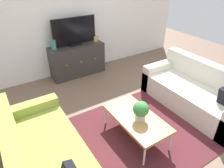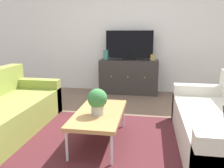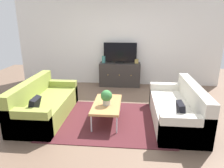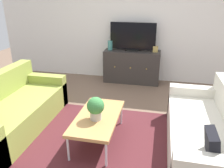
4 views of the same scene
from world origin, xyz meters
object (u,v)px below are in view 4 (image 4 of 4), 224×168
(couch_right_side, at_px, (211,135))
(potted_plant, at_px, (96,107))
(couch_left_side, at_px, (10,111))
(coffee_table, at_px, (98,118))
(flat_screen_tv, at_px, (133,37))
(tv_console, at_px, (132,66))
(mantel_clock, at_px, (155,49))
(glass_vase, at_px, (110,45))

(couch_right_side, distance_m, potted_plant, 1.51)
(couch_left_side, bearing_deg, couch_right_side, 0.00)
(coffee_table, bearing_deg, couch_left_side, 177.92)
(coffee_table, relative_size, potted_plant, 3.43)
(couch_right_side, height_order, flat_screen_tv, flat_screen_tv)
(couch_right_side, xyz_separation_m, tv_console, (-1.34, 2.37, 0.09))
(potted_plant, distance_m, tv_console, 2.52)
(couch_right_side, xyz_separation_m, flat_screen_tv, (-1.34, 2.39, 0.77))
(coffee_table, bearing_deg, mantel_clock, 75.18)
(coffee_table, distance_m, potted_plant, 0.22)
(potted_plant, distance_m, flat_screen_tv, 2.58)
(potted_plant, bearing_deg, couch_left_side, 174.42)
(coffee_table, bearing_deg, couch_right_side, 1.98)
(couch_left_side, height_order, mantel_clock, mantel_clock)
(glass_vase, bearing_deg, tv_console, -0.01)
(couch_left_side, relative_size, flat_screen_tv, 1.90)
(potted_plant, bearing_deg, tv_console, 87.07)
(couch_left_side, relative_size, glass_vase, 8.99)
(coffee_table, relative_size, glass_vase, 5.01)
(couch_right_side, bearing_deg, couch_left_side, 180.00)
(tv_console, bearing_deg, flat_screen_tv, 90.00)
(flat_screen_tv, xyz_separation_m, mantel_clock, (0.51, -0.02, -0.25))
(couch_left_side, bearing_deg, glass_vase, 66.81)
(coffee_table, height_order, tv_console, tv_console)
(flat_screen_tv, relative_size, glass_vase, 4.74)
(potted_plant, distance_m, mantel_clock, 2.60)
(tv_console, relative_size, glass_vase, 5.93)
(tv_console, xyz_separation_m, glass_vase, (-0.51, 0.00, 0.47))
(glass_vase, distance_m, mantel_clock, 1.02)
(potted_plant, distance_m, glass_vase, 2.56)
(tv_console, bearing_deg, potted_plant, -92.93)
(glass_vase, bearing_deg, couch_right_side, -52.01)
(mantel_clock, bearing_deg, glass_vase, 180.00)
(couch_right_side, bearing_deg, glass_vase, 127.99)
(tv_console, distance_m, glass_vase, 0.70)
(couch_left_side, relative_size, coffee_table, 1.79)
(tv_console, height_order, mantel_clock, mantel_clock)
(couch_left_side, bearing_deg, mantel_clock, 49.32)
(couch_right_side, relative_size, glass_vase, 8.99)
(coffee_table, distance_m, flat_screen_tv, 2.54)
(coffee_table, distance_m, tv_console, 2.43)
(couch_left_side, height_order, potted_plant, couch_left_side)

